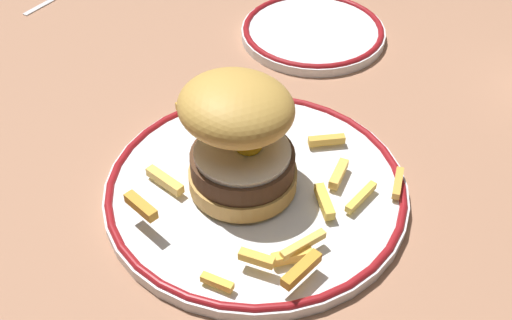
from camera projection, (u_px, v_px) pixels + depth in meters
The scene contains 5 objects.
ground_plane at pixel (254, 191), 66.38cm from camera, with size 147.28×95.05×4.00cm, color #9E6E52.
dinner_plate at pixel (256, 188), 62.63cm from camera, with size 29.65×29.65×1.60cm.
burger at pixel (239, 134), 58.58cm from camera, with size 15.35×15.32×11.64cm.
fries_pile at pixel (270, 197), 59.52cm from camera, with size 24.73×23.90×2.91cm.
side_plate at pixel (313, 31), 84.24cm from camera, with size 18.92×18.92×1.60cm.
Camera 1 is at (9.73, -45.84, 45.13)cm, focal length 44.91 mm.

